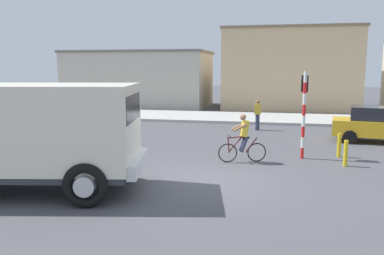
{
  "coord_description": "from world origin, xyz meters",
  "views": [
    {
      "loc": [
        1.94,
        -11.13,
        3.35
      ],
      "look_at": [
        -0.91,
        2.5,
        1.2
      ],
      "focal_mm": 36.71,
      "sensor_mm": 36.0,
      "label": 1
    }
  ],
  "objects_px": {
    "pedestrian_near_kerb": "(258,114)",
    "bollard_far": "(339,145)",
    "traffic_light_pole": "(304,103)",
    "car_red_near": "(379,124)",
    "cyclist": "(243,138)",
    "truck_foreground": "(38,131)",
    "bollard_near": "(346,153)"
  },
  "relations": [
    {
      "from": "car_red_near",
      "to": "cyclist",
      "type": "bearing_deg",
      "value": -138.91
    },
    {
      "from": "truck_foreground",
      "to": "bollard_near",
      "type": "xyz_separation_m",
      "value": [
        8.59,
        4.56,
        -1.22
      ]
    },
    {
      "from": "cyclist",
      "to": "bollard_near",
      "type": "distance_m",
      "value": 3.51
    },
    {
      "from": "traffic_light_pole",
      "to": "pedestrian_near_kerb",
      "type": "distance_m",
      "value": 6.65
    },
    {
      "from": "car_red_near",
      "to": "bollard_far",
      "type": "relative_size",
      "value": 4.68
    },
    {
      "from": "pedestrian_near_kerb",
      "to": "bollard_near",
      "type": "distance_m",
      "value": 7.94
    },
    {
      "from": "car_red_near",
      "to": "bollard_far",
      "type": "height_order",
      "value": "car_red_near"
    },
    {
      "from": "truck_foreground",
      "to": "pedestrian_near_kerb",
      "type": "xyz_separation_m",
      "value": [
        5.32,
        11.78,
        -0.82
      ]
    },
    {
      "from": "cyclist",
      "to": "traffic_light_pole",
      "type": "height_order",
      "value": "traffic_light_pole"
    },
    {
      "from": "truck_foreground",
      "to": "cyclist",
      "type": "bearing_deg",
      "value": 41.04
    },
    {
      "from": "cyclist",
      "to": "traffic_light_pole",
      "type": "relative_size",
      "value": 0.54
    },
    {
      "from": "bollard_near",
      "to": "car_red_near",
      "type": "bearing_deg",
      "value": 65.65
    },
    {
      "from": "car_red_near",
      "to": "pedestrian_near_kerb",
      "type": "height_order",
      "value": "pedestrian_near_kerb"
    },
    {
      "from": "traffic_light_pole",
      "to": "pedestrian_near_kerb",
      "type": "bearing_deg",
      "value": 106.99
    },
    {
      "from": "traffic_light_pole",
      "to": "bollard_near",
      "type": "height_order",
      "value": "traffic_light_pole"
    },
    {
      "from": "car_red_near",
      "to": "bollard_near",
      "type": "height_order",
      "value": "car_red_near"
    },
    {
      "from": "truck_foreground",
      "to": "cyclist",
      "type": "distance_m",
      "value": 6.83
    },
    {
      "from": "car_red_near",
      "to": "bollard_far",
      "type": "bearing_deg",
      "value": -122.51
    },
    {
      "from": "car_red_near",
      "to": "bollard_far",
      "type": "xyz_separation_m",
      "value": [
        -2.19,
        -3.43,
        -0.37
      ]
    },
    {
      "from": "traffic_light_pole",
      "to": "cyclist",
      "type": "bearing_deg",
      "value": -152.87
    },
    {
      "from": "truck_foreground",
      "to": "bollard_far",
      "type": "height_order",
      "value": "truck_foreground"
    },
    {
      "from": "cyclist",
      "to": "car_red_near",
      "type": "distance_m",
      "value": 7.52
    },
    {
      "from": "pedestrian_near_kerb",
      "to": "bollard_near",
      "type": "bearing_deg",
      "value": -65.62
    },
    {
      "from": "bollard_near",
      "to": "cyclist",
      "type": "bearing_deg",
      "value": -178.16
    },
    {
      "from": "bollard_near",
      "to": "truck_foreground",
      "type": "bearing_deg",
      "value": -152.03
    },
    {
      "from": "cyclist",
      "to": "truck_foreground",
      "type": "bearing_deg",
      "value": -138.96
    },
    {
      "from": "traffic_light_pole",
      "to": "car_red_near",
      "type": "bearing_deg",
      "value": 47.37
    },
    {
      "from": "pedestrian_near_kerb",
      "to": "bollard_far",
      "type": "height_order",
      "value": "pedestrian_near_kerb"
    },
    {
      "from": "traffic_light_pole",
      "to": "bollard_far",
      "type": "relative_size",
      "value": 3.56
    },
    {
      "from": "traffic_light_pole",
      "to": "bollard_far",
      "type": "height_order",
      "value": "traffic_light_pole"
    },
    {
      "from": "cyclist",
      "to": "car_red_near",
      "type": "xyz_separation_m",
      "value": [
        5.67,
        4.94,
        -0.05
      ]
    },
    {
      "from": "bollard_near",
      "to": "traffic_light_pole",
      "type": "bearing_deg",
      "value": 144.51
    }
  ]
}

